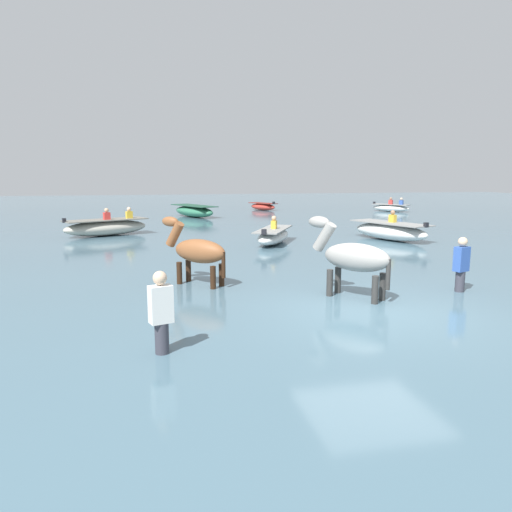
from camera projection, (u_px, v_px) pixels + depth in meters
The scene contains 12 objects.
ground_plane at pixel (372, 332), 9.17m from camera, with size 120.00×120.00×0.00m, color gray.
water_surface at pixel (257, 246), 18.76m from camera, with size 90.00×90.00×0.42m, color #476675.
horse_lead_chestnut at pixel (197, 253), 11.12m from camera, with size 1.54×1.48×1.98m.
horse_trailing_grey at pixel (353, 259), 9.93m from camera, with size 1.47×1.69×2.08m.
boat_far_inshore at pixel (390, 231), 18.88m from camera, with size 2.29×3.70×1.17m.
boat_mid_channel at pixel (194, 211), 29.17m from camera, with size 2.73×4.05×0.70m.
boat_near_starboard at pixel (263, 207), 34.78m from camera, with size 1.88×2.53×0.66m.
boat_near_port at pixel (391, 208), 33.36m from camera, with size 2.29×2.56×0.99m.
boat_distant_east at pixel (106, 227), 20.20m from camera, with size 3.68×2.57×1.17m.
boat_mid_outer at pixel (273, 236), 17.90m from camera, with size 2.23×3.16×1.03m.
person_wading_mid at pixel (461, 272), 10.49m from camera, with size 0.37×0.29×1.63m.
person_spectator_far at pixel (161, 323), 6.84m from camera, with size 0.37×0.29×1.63m.
Camera 1 is at (-4.06, -8.11, 2.96)m, focal length 33.78 mm.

